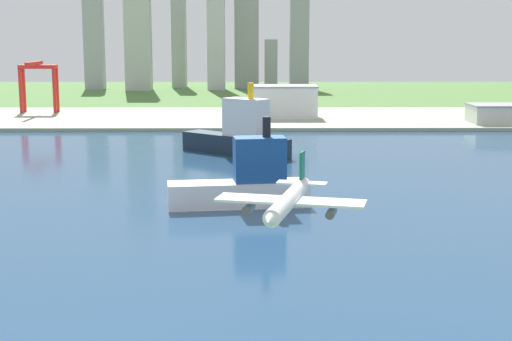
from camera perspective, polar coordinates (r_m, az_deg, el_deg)
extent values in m
plane|color=#4B7438|center=(358.26, -1.36, 0.52)|extent=(2400.00, 2400.00, 0.00)
cube|color=navy|center=(299.26, -1.54, -1.38)|extent=(840.00, 360.00, 0.15)
cube|color=#9CA88B|center=(546.37, -1.06, 3.97)|extent=(840.00, 140.00, 2.50)
cylinder|color=white|center=(150.05, 2.50, -2.23)|extent=(11.08, 32.41, 3.29)
cone|color=white|center=(133.26, 1.04, -3.81)|extent=(3.91, 4.27, 3.12)
cube|color=white|center=(151.71, 2.62, -2.29)|extent=(30.88, 14.23, 0.50)
cube|color=#0C5947|center=(163.49, 3.50, 0.08)|extent=(1.43, 3.91, 7.89)
cube|color=white|center=(164.03, 3.49, -0.94)|extent=(11.36, 6.10, 0.36)
cylinder|color=#4C4F54|center=(149.85, 5.71, -3.19)|extent=(2.86, 4.86, 1.81)
cylinder|color=#4C4F54|center=(152.96, -0.55, -2.87)|extent=(2.86, 4.86, 1.81)
cube|color=#192838|center=(384.94, -1.59, 1.96)|extent=(56.33, 50.25, 9.85)
cube|color=silver|center=(378.41, -0.77, 4.03)|extent=(24.19, 22.74, 19.09)
cylinder|color=yellow|center=(375.19, -0.40, 6.04)|extent=(3.04, 3.04, 7.88)
cube|color=white|center=(267.06, -1.32, -1.79)|extent=(51.02, 18.47, 8.86)
cube|color=#19478C|center=(265.75, 0.27, 0.86)|extent=(19.12, 12.39, 15.81)
cylinder|color=black|center=(264.51, 0.81, 3.32)|extent=(2.89, 2.89, 7.09)
cube|color=red|center=(597.21, -17.34, 5.75)|extent=(2.20, 2.20, 33.06)
cube|color=red|center=(590.39, -14.98, 5.82)|extent=(2.20, 2.20, 33.06)
cube|color=red|center=(604.86, -17.13, 5.81)|extent=(2.20, 2.20, 33.06)
cube|color=red|center=(598.12, -14.79, 5.88)|extent=(2.20, 2.20, 33.06)
cube|color=red|center=(596.57, -16.15, 7.54)|extent=(27.74, 10.00, 2.80)
cube|color=red|center=(587.00, -16.42, 7.76)|extent=(2.60, 39.35, 2.60)
cube|color=white|center=(540.01, 2.10, 5.18)|extent=(46.31, 28.48, 21.56)
cube|color=gray|center=(539.15, 2.11, 6.38)|extent=(47.23, 29.05, 1.20)
cube|color=silver|center=(531.01, 17.86, 4.05)|extent=(37.71, 28.38, 11.22)
cube|color=gray|center=(530.44, 17.89, 4.72)|extent=(38.47, 28.95, 1.20)
cube|color=#9E9DAA|center=(883.80, -12.13, 9.48)|extent=(20.47, 20.82, 106.73)
cube|color=#B3B4B4|center=(857.95, -8.94, 11.33)|extent=(27.76, 24.81, 159.39)
cube|color=#969B97|center=(897.59, -5.84, 10.11)|extent=(15.90, 24.84, 120.93)
cube|color=#BCB9C1|center=(857.11, -3.04, 10.69)|extent=(19.54, 19.46, 137.05)
cube|color=gray|center=(882.75, -0.71, 10.01)|extent=(27.57, 27.94, 116.19)
cube|color=#9B9DA4|center=(885.39, 1.13, 8.06)|extent=(14.69, 18.02, 56.14)
cube|color=#9595A0|center=(878.78, 3.28, 9.69)|extent=(21.33, 21.10, 106.98)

